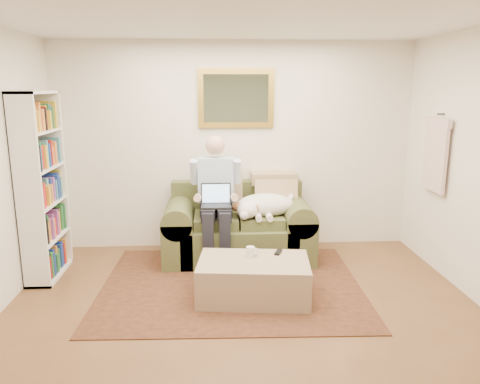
{
  "coord_description": "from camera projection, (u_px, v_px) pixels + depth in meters",
  "views": [
    {
      "loc": [
        -0.27,
        -3.4,
        2.04
      ],
      "look_at": [
        0.01,
        1.43,
        0.95
      ],
      "focal_mm": 35.0,
      "sensor_mm": 36.0,
      "label": 1
    }
  ],
  "objects": [
    {
      "name": "room_shell",
      "position": [
        246.0,
        179.0,
        3.83
      ],
      "size": [
        4.51,
        5.0,
        2.61
      ],
      "color": "brown",
      "rests_on": "ground"
    },
    {
      "name": "rug",
      "position": [
        231.0,
        285.0,
        4.92
      ],
      "size": [
        2.75,
        2.23,
        0.01
      ],
      "primitive_type": "cube",
      "rotation": [
        0.0,
        0.0,
        -0.03
      ],
      "color": "black",
      "rests_on": "room_shell"
    },
    {
      "name": "sofa",
      "position": [
        238.0,
        233.0,
        5.67
      ],
      "size": [
        1.77,
        0.9,
        1.06
      ],
      "color": "brown",
      "rests_on": "room_shell"
    },
    {
      "name": "seated_man",
      "position": [
        216.0,
        201.0,
        5.4
      ],
      "size": [
        0.58,
        0.83,
        1.49
      ],
      "primitive_type": null,
      "color": "#8CAFD8",
      "rests_on": "sofa"
    },
    {
      "name": "laptop",
      "position": [
        216.0,
        200.0,
        5.33
      ],
      "size": [
        0.34,
        0.27,
        0.25
      ],
      "color": "black",
      "rests_on": "seated_man"
    },
    {
      "name": "sleeping_dog",
      "position": [
        265.0,
        205.0,
        5.52
      ],
      "size": [
        0.73,
        0.46,
        0.27
      ],
      "primitive_type": null,
      "color": "white",
      "rests_on": "sofa"
    },
    {
      "name": "ottoman",
      "position": [
        253.0,
        279.0,
        4.59
      ],
      "size": [
        1.14,
        0.79,
        0.39
      ],
      "primitive_type": "cube",
      "rotation": [
        0.0,
        0.0,
        -0.11
      ],
      "color": "tan",
      "rests_on": "room_shell"
    },
    {
      "name": "coffee_mug",
      "position": [
        250.0,
        252.0,
        4.64
      ],
      "size": [
        0.08,
        0.08,
        0.1
      ],
      "primitive_type": "cylinder",
      "color": "white",
      "rests_on": "ottoman"
    },
    {
      "name": "tv_remote",
      "position": [
        278.0,
        252.0,
        4.74
      ],
      "size": [
        0.1,
        0.16,
        0.02
      ],
      "primitive_type": "cube",
      "rotation": [
        0.0,
        0.0,
        -0.37
      ],
      "color": "black",
      "rests_on": "ottoman"
    },
    {
      "name": "bookshelf",
      "position": [
        42.0,
        186.0,
        4.99
      ],
      "size": [
        0.28,
        0.8,
        2.0
      ],
      "primitive_type": null,
      "color": "white",
      "rests_on": "room_shell"
    },
    {
      "name": "wall_mirror",
      "position": [
        236.0,
        98.0,
        5.76
      ],
      "size": [
        0.94,
        0.04,
        0.72
      ],
      "color": "gold",
      "rests_on": "room_shell"
    },
    {
      "name": "hanging_shirt",
      "position": [
        436.0,
        151.0,
        5.16
      ],
      "size": [
        0.06,
        0.52,
        0.9
      ],
      "primitive_type": null,
      "color": "beige",
      "rests_on": "room_shell"
    }
  ]
}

